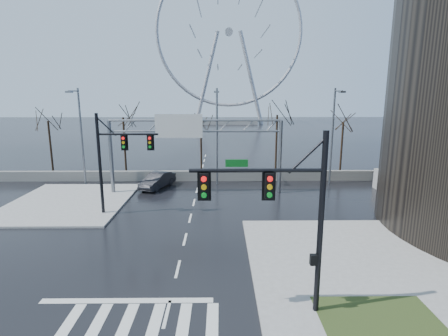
{
  "coord_description": "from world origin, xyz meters",
  "views": [
    {
      "loc": [
        2.36,
        -17.6,
        9.38
      ],
      "look_at": [
        2.62,
        7.82,
        4.0
      ],
      "focal_mm": 28.0,
      "sensor_mm": 36.0,
      "label": 1
    }
  ],
  "objects_px": {
    "signal_mast_near": "(289,207)",
    "car": "(157,180)",
    "signal_mast_far": "(114,155)",
    "ferris_wheel": "(229,38)",
    "sign_gantry": "(191,140)"
  },
  "relations": [
    {
      "from": "signal_mast_near",
      "to": "car",
      "type": "relative_size",
      "value": 1.67
    },
    {
      "from": "signal_mast_near",
      "to": "car",
      "type": "bearing_deg",
      "value": 113.69
    },
    {
      "from": "signal_mast_near",
      "to": "car",
      "type": "xyz_separation_m",
      "value": [
        -9.23,
        21.04,
        -4.09
      ]
    },
    {
      "from": "ferris_wheel",
      "to": "car",
      "type": "relative_size",
      "value": 10.65
    },
    {
      "from": "ferris_wheel",
      "to": "signal_mast_near",
      "type": "bearing_deg",
      "value": -89.92
    },
    {
      "from": "signal_mast_near",
      "to": "sign_gantry",
      "type": "relative_size",
      "value": 0.49
    },
    {
      "from": "signal_mast_far",
      "to": "ferris_wheel",
      "type": "height_order",
      "value": "ferris_wheel"
    },
    {
      "from": "signal_mast_near",
      "to": "ferris_wheel",
      "type": "relative_size",
      "value": 0.16
    },
    {
      "from": "signal_mast_far",
      "to": "sign_gantry",
      "type": "height_order",
      "value": "signal_mast_far"
    },
    {
      "from": "ferris_wheel",
      "to": "signal_mast_far",
      "type": "bearing_deg",
      "value": -97.2
    },
    {
      "from": "signal_mast_near",
      "to": "sign_gantry",
      "type": "xyz_separation_m",
      "value": [
        -5.52,
        19.0,
        0.31
      ]
    },
    {
      "from": "signal_mast_near",
      "to": "signal_mast_far",
      "type": "bearing_deg",
      "value": 130.26
    },
    {
      "from": "ferris_wheel",
      "to": "car",
      "type": "xyz_separation_m",
      "value": [
        -9.09,
        -78.0,
        -25.35
      ]
    },
    {
      "from": "signal_mast_near",
      "to": "sign_gantry",
      "type": "bearing_deg",
      "value": 106.19
    },
    {
      "from": "signal_mast_near",
      "to": "ferris_wheel",
      "type": "height_order",
      "value": "ferris_wheel"
    }
  ]
}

